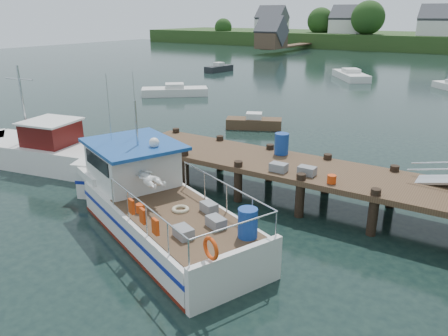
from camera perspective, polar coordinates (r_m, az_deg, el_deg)
The scene contains 7 objects.
ground_plane at distance 17.53m, azimuth 5.41°, elevation -3.21°, with size 160.00×160.00×0.00m, color black.
lobster_boat at distance 14.82m, azimuth -9.67°, elevation -4.07°, with size 9.87×6.02×4.90m.
work_boat at distance 22.33m, azimuth -23.18°, elevation 2.27°, with size 8.76×4.00×4.58m.
moored_rowboat at distance 27.23m, azimuth 3.93°, elevation 5.93°, with size 3.55×2.48×0.98m.
moored_a at distance 38.74m, azimuth -6.45°, elevation 9.97°, with size 5.55×5.08×1.04m.
moored_d at distance 50.34m, azimuth 16.21°, elevation 11.57°, with size 5.65×6.73×1.13m.
moored_e at distance 54.89m, azimuth -0.67°, elevation 12.91°, with size 1.86×4.14×1.10m.
Camera 1 is at (7.26, -14.45, 6.76)m, focal length 35.00 mm.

